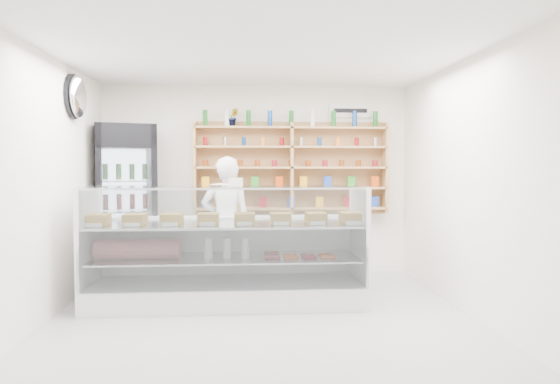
{
  "coord_description": "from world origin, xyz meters",
  "views": [
    {
      "loc": [
        -0.2,
        -4.95,
        1.62
      ],
      "look_at": [
        0.23,
        0.9,
        1.32
      ],
      "focal_mm": 32.0,
      "sensor_mm": 36.0,
      "label": 1
    }
  ],
  "objects": [
    {
      "name": "shop_worker",
      "position": [
        -0.43,
        1.57,
        0.87
      ],
      "size": [
        0.65,
        0.44,
        1.75
      ],
      "primitive_type": "imported",
      "rotation": [
        0.0,
        0.0,
        3.17
      ],
      "color": "silver",
      "rests_on": "floor"
    },
    {
      "name": "wall_shelving",
      "position": [
        0.5,
        2.34,
        1.59
      ],
      "size": [
        2.84,
        0.28,
        1.33
      ],
      "color": "tan",
      "rests_on": "back_wall"
    },
    {
      "name": "security_mirror",
      "position": [
        -2.17,
        1.2,
        2.45
      ],
      "size": [
        0.15,
        0.5,
        0.5
      ],
      "primitive_type": "ellipsoid",
      "color": "silver",
      "rests_on": "left_wall"
    },
    {
      "name": "room",
      "position": [
        0.0,
        0.0,
        1.4
      ],
      "size": [
        5.0,
        5.0,
        5.0
      ],
      "color": "#B5B6BB",
      "rests_on": "ground"
    },
    {
      "name": "drinks_cooler",
      "position": [
        -1.85,
        2.14,
        1.1
      ],
      "size": [
        0.98,
        0.96,
        2.19
      ],
      "rotation": [
        0.0,
        0.0,
        0.3
      ],
      "color": "black",
      "rests_on": "floor"
    },
    {
      "name": "wall_sign",
      "position": [
        1.4,
        2.47,
        2.45
      ],
      "size": [
        0.62,
        0.03,
        0.2
      ],
      "primitive_type": "cube",
      "color": "white",
      "rests_on": "back_wall"
    },
    {
      "name": "display_counter",
      "position": [
        -0.4,
        0.89,
        0.38
      ],
      "size": [
        3.2,
        0.95,
        1.39
      ],
      "color": "white",
      "rests_on": "floor"
    },
    {
      "name": "potted_plant",
      "position": [
        -0.34,
        2.34,
        2.33
      ],
      "size": [
        0.16,
        0.14,
        0.26
      ],
      "primitive_type": "imported",
      "rotation": [
        0.0,
        0.0,
        0.18
      ],
      "color": "#1E6626",
      "rests_on": "wall_shelving"
    }
  ]
}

